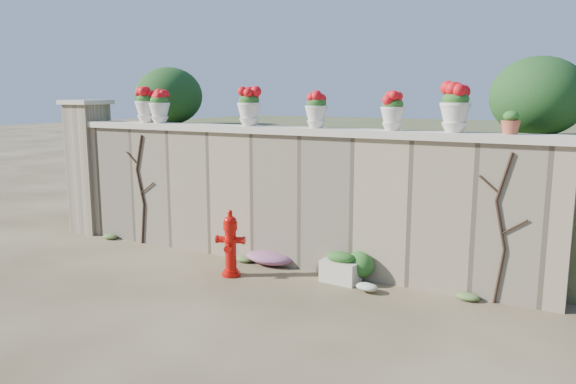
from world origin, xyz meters
The scene contains 21 objects.
ground centered at (0.00, 0.00, 0.00)m, with size 80.00×80.00×0.00m, color #463923.
stone_wall centered at (0.00, 1.80, 1.00)m, with size 8.00×0.40×2.00m, color gray.
wall_cap centered at (0.00, 1.80, 2.05)m, with size 8.10×0.52×0.10m, color beige.
gate_pillar centered at (-4.15, 1.80, 1.26)m, with size 0.72×0.72×2.48m.
raised_fill centered at (0.00, 5.00, 1.00)m, with size 9.00×6.00×2.00m, color #384C23.
back_shrub_left centered at (-3.20, 3.00, 2.55)m, with size 1.30×1.30×1.10m, color #143814.
back_shrub_right centered at (3.40, 3.00, 2.55)m, with size 1.30×1.30×1.10m, color #143814.
vine_left centered at (-2.67, 1.58, 0.99)m, with size 0.60×0.04×1.91m.
vine_right centered at (3.23, 1.58, 0.99)m, with size 0.60×0.04×1.91m.
fire_hydrant centered at (-0.30, 0.86, 0.48)m, with size 0.42×0.30×0.96m.
planter_box centered at (1.19, 1.37, 0.20)m, with size 0.55×0.35×0.44m.
green_shrub centered at (1.34, 1.55, 0.27)m, with size 0.58×0.52×0.55m, color #1E5119.
magenta_clump centered at (-0.04, 1.55, 0.12)m, with size 0.93×0.62×0.25m, color #C126A4.
white_flowers centered at (1.64, 1.20, 0.09)m, with size 0.50×0.40×0.18m, color white.
urn_pot_0 centered at (-2.67, 1.80, 2.39)m, with size 0.38×0.38×0.59m.
urn_pot_1 centered at (-2.38, 1.80, 2.37)m, with size 0.35×0.35×0.55m.
urn_pot_2 centered at (-0.57, 1.80, 2.38)m, with size 0.37×0.37×0.57m.
urn_pot_3 centered at (0.59, 1.80, 2.36)m, with size 0.33×0.33×0.52m.
urn_pot_4 centered at (1.73, 1.80, 2.35)m, with size 0.33×0.33×0.51m.
urn_pot_5 centered at (2.55, 1.80, 2.40)m, with size 0.39×0.39×0.61m.
terracotta_pot centered at (3.23, 1.80, 2.23)m, with size 0.23×0.23×0.28m.
Camera 1 is at (4.20, -5.53, 2.58)m, focal length 35.00 mm.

